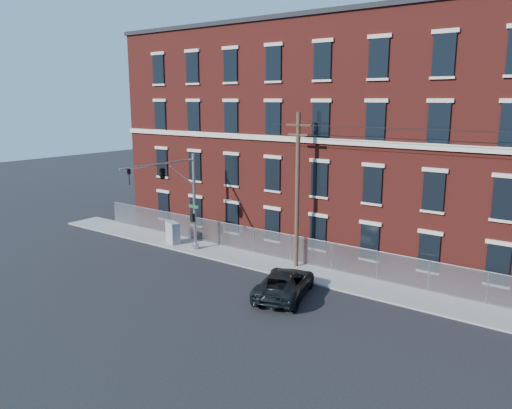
{
  "coord_description": "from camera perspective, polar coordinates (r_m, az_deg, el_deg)",
  "views": [
    {
      "loc": [
        18.47,
        -21.25,
        10.88
      ],
      "look_at": [
        -0.11,
        4.0,
        4.26
      ],
      "focal_mm": 35.0,
      "sensor_mm": 36.0,
      "label": 1
    }
  ],
  "objects": [
    {
      "name": "chain_link_fence",
      "position": [
        29.95,
        22.02,
        -8.13
      ],
      "size": [
        59.06,
        0.06,
        1.85
      ],
      "color": "#A5A8AD",
      "rests_on": "ground"
    },
    {
      "name": "utility_pole_near",
      "position": [
        31.98,
        4.75,
        1.9
      ],
      "size": [
        1.8,
        0.28,
        10.0
      ],
      "color": "#4E3727",
      "rests_on": "ground"
    },
    {
      "name": "traffic_signal_mast",
      "position": [
        34.32,
        -9.78,
        2.54
      ],
      "size": [
        0.9,
        6.75,
        7.0
      ],
      "color": "#9EA0A5",
      "rests_on": "ground"
    },
    {
      "name": "mill_building",
      "position": [
        35.87,
        26.02,
        6.36
      ],
      "size": [
        55.3,
        14.32,
        16.3
      ],
      "color": "#5F1A14",
      "rests_on": "ground"
    },
    {
      "name": "ground",
      "position": [
        30.18,
        -4.4,
        -9.25
      ],
      "size": [
        140.0,
        140.0,
        0.0
      ],
      "primitive_type": "plane",
      "color": "black",
      "rests_on": "ground"
    },
    {
      "name": "utility_cabinet",
      "position": [
        38.54,
        -9.48,
        -3.2
      ],
      "size": [
        1.46,
        1.08,
        1.64
      ],
      "primitive_type": "cube",
      "rotation": [
        0.0,
        0.0,
        -0.37
      ],
      "color": "#929598",
      "rests_on": "sidewalk"
    },
    {
      "name": "pickup_truck",
      "position": [
        28.43,
        3.29,
        -8.97
      ],
      "size": [
        3.98,
        5.92,
        1.51
      ],
      "primitive_type": "imported",
      "rotation": [
        0.0,
        0.0,
        3.44
      ],
      "color": "black",
      "rests_on": "ground"
    },
    {
      "name": "sidewalk",
      "position": [
        29.11,
        21.2,
        -10.75
      ],
      "size": [
        65.0,
        3.0,
        0.12
      ],
      "primitive_type": "cube",
      "color": "gray",
      "rests_on": "ground"
    }
  ]
}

